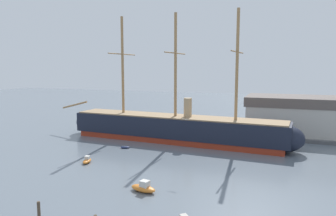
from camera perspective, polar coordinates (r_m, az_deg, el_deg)
tall_ship at (r=78.03m, az=1.31°, el=-3.60°), size 64.25×14.22×30.89m
motorboat_near_centre at (r=48.12m, az=-4.42°, el=-14.05°), size 4.36×2.47×1.73m
motorboat_mid_left at (r=63.46m, az=-14.31°, el=-9.09°), size 2.07×3.31×1.29m
dinghy_alongside_bow at (r=72.73m, az=-7.68°, el=-6.99°), size 2.25×1.55×0.49m
dinghy_far_left at (r=93.58m, az=-10.77°, el=-3.82°), size 2.53×2.21×0.56m
motorboat_distant_centre at (r=92.98m, az=10.12°, el=-3.79°), size 3.16×2.41×1.23m
mooring_piling_left_pair at (r=43.39m, az=-22.15°, el=-16.49°), size 0.38×0.38×1.99m
seagull_in_flight at (r=54.39m, az=3.21°, el=-2.03°), size 1.28×0.41×0.14m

